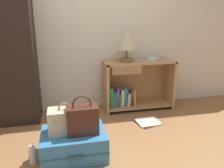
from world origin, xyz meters
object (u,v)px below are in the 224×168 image
Objects in this scene: bottle at (33,155)px; open_book_on_floor at (148,122)px; suitcase_large at (74,144)px; table_lamp at (127,41)px; handbag at (82,119)px; bookshelf at (135,86)px; train_case at (65,121)px; bowl at (153,59)px.

bottle reaches higher than open_book_on_floor.
suitcase_large reaches higher than open_book_on_floor.
table_lamp is at bearing 51.55° from suitcase_large.
table_lamp reaches higher than handbag.
open_book_on_floor is (0.01, -0.54, -0.35)m from bookshelf.
table_lamp is at bearing 55.62° from handbag.
handbag is at bearing -20.43° from train_case.
open_book_on_floor is (0.99, 0.53, -0.12)m from suitcase_large.
bottle is at bearing -157.56° from open_book_on_floor.
train_case is at bearing -142.17° from bowl.
bookshelf is at bearing 7.43° from table_lamp.
handbag reaches higher than open_book_on_floor.
bowl is at bearing 37.83° from train_case.
open_book_on_floor is at bearing 32.14° from handbag.
bowl is 0.60× the size of train_case.
handbag is 1.14m from open_book_on_floor.
suitcase_large is at bearing 6.15° from bottle.
bottle is at bearing -140.99° from bookshelf.
table_lamp reaches higher than bottle.
bookshelf is 1.49m from train_case.
suitcase_large is (-0.98, -1.07, -0.23)m from bookshelf.
table_lamp is at bearing 178.53° from bowl.
train_case is 0.18m from handbag.
suitcase_large is 0.29m from handbag.
train_case is 0.43m from bottle.
suitcase_large is at bearing -128.45° from table_lamp.
bowl is (0.40, -0.01, -0.27)m from table_lamp.
suitcase_large is 1.68× the size of open_book_on_floor.
handbag is 1.02× the size of open_book_on_floor.
bottle is at bearing -173.85° from suitcase_large.
bowl is 1.70m from train_case.
table_lamp is 1.89m from bottle.
bowl is at bearing -1.47° from table_lamp.
train_case is (-1.31, -1.02, -0.37)m from bowl.
bottle is at bearing -168.15° from train_case.
bottle is at bearing -138.25° from table_lamp.
bowl reaches higher than bottle.
open_book_on_floor is at bearing 28.06° from suitcase_large.
handbag reaches higher than bottle.
open_book_on_floor is at bearing -73.21° from table_lamp.
bookshelf is 2.75× the size of handbag.
bowl reaches higher than train_case.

